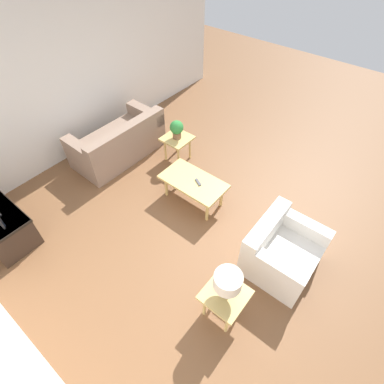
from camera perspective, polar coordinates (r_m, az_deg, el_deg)
name	(u,v)px	position (r m, az deg, el deg)	size (l,w,h in m)	color
ground_plane	(214,209)	(4.94, 4.15, -3.34)	(14.00, 14.00, 0.00)	brown
wall_right	(78,76)	(6.00, -20.96, 19.89)	(0.12, 7.20, 2.70)	white
sofa	(119,143)	(5.90, -13.68, 9.12)	(0.88, 1.73, 0.79)	gray
armchair	(281,251)	(4.28, 16.55, -10.74)	(0.85, 0.97, 0.74)	silver
coffee_table	(193,183)	(4.78, 0.25, 1.73)	(1.06, 0.58, 0.45)	tan
side_table_plant	(177,141)	(5.60, -2.83, 9.64)	(0.49, 0.49, 0.50)	tan
side_table_lamp	(225,297)	(3.70, 6.28, -19.28)	(0.49, 0.49, 0.50)	tan
tv_stand_chest	(0,225)	(5.19, -32.73, -5.30)	(1.05, 0.60, 0.53)	#38281E
potted_plant	(177,129)	(5.43, -2.94, 11.99)	(0.25, 0.25, 0.35)	brown
table_lamp	(228,282)	(3.36, 6.81, -16.65)	(0.31, 0.31, 0.41)	#333333
remote_control	(198,182)	(4.71, 1.18, 1.90)	(0.16, 0.11, 0.02)	#4C4C51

